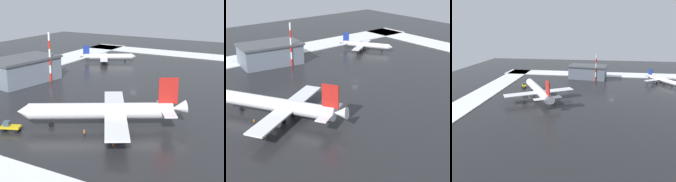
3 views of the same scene
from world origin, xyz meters
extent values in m
plane|color=#232326|center=(0.00, 0.00, 0.00)|extent=(240.00, 240.00, 0.00)
cube|color=white|center=(0.00, -50.00, 0.17)|extent=(152.00, 16.00, 0.33)
cube|color=white|center=(-67.00, 0.00, 0.17)|extent=(14.00, 116.00, 0.33)
cylinder|color=white|center=(36.80, 8.97, 4.00)|extent=(20.63, 31.61, 3.89)
cone|color=white|center=(46.12, -7.05, 4.00)|extent=(4.57, 4.23, 3.69)
cone|color=white|center=(27.36, 25.18, 4.69)|extent=(4.91, 5.19, 3.78)
cube|color=white|center=(43.18, 16.65, 3.66)|extent=(15.38, 11.83, 0.41)
cylinder|color=gray|center=(41.49, 15.01, 2.52)|extent=(3.93, 4.51, 2.29)
cube|color=white|center=(26.97, 7.21, 3.66)|extent=(15.38, 11.83, 0.41)
cylinder|color=gray|center=(29.23, 7.87, 2.52)|extent=(3.93, 4.51, 2.29)
cube|color=red|center=(28.74, 22.80, 8.92)|extent=(2.66, 4.16, 6.41)
cube|color=white|center=(31.82, 24.33, 4.46)|extent=(6.24, 5.33, 0.27)
cube|color=white|center=(25.89, 20.88, 4.46)|extent=(6.24, 5.33, 0.27)
cylinder|color=black|center=(42.84, -1.41, 2.29)|extent=(0.27, 0.27, 0.80)
cylinder|color=black|center=(42.84, -1.41, 0.63)|extent=(0.98, 1.29, 1.26)
cylinder|color=black|center=(37.25, 13.20, 2.29)|extent=(0.27, 0.27, 0.80)
cylinder|color=black|center=(37.25, 13.20, 0.63)|extent=(0.98, 1.29, 1.26)
cylinder|color=black|center=(32.90, 10.66, 2.29)|extent=(0.27, 0.27, 0.80)
cylinder|color=black|center=(32.90, 10.66, 0.63)|extent=(0.98, 1.29, 1.26)
cylinder|color=white|center=(-32.03, -28.15, 2.53)|extent=(13.30, 19.83, 2.46)
cone|color=white|center=(-38.08, -18.13, 2.53)|extent=(2.89, 2.69, 2.33)
cone|color=white|center=(-25.92, -38.30, 2.96)|extent=(3.12, 3.29, 2.39)
cube|color=white|center=(-35.99, -33.07, 2.31)|extent=(9.69, 7.57, 0.26)
cylinder|color=gray|center=(-34.94, -32.01, 1.59)|extent=(2.51, 2.85, 1.45)
cube|color=white|center=(-25.84, -26.95, 2.31)|extent=(9.69, 7.57, 0.26)
cylinder|color=gray|center=(-27.26, -27.39, 1.59)|extent=(2.51, 2.85, 1.45)
cube|color=navy|center=(-26.81, -36.82, 5.64)|extent=(1.72, 2.61, 4.05)
cube|color=white|center=(-28.74, -37.81, 2.82)|extent=(3.94, 3.40, 0.17)
cube|color=white|center=(-25.03, -35.57, 2.82)|extent=(3.94, 3.40, 0.17)
cylinder|color=black|center=(-35.95, -21.65, 1.45)|extent=(0.17, 0.17, 0.51)
cylinder|color=black|center=(-35.95, -21.65, 0.40)|extent=(0.63, 0.81, 0.79)
cylinder|color=black|center=(-32.28, -30.83, 1.45)|extent=(0.17, 0.17, 0.51)
cylinder|color=black|center=(-32.28, -30.83, 0.40)|extent=(0.63, 0.81, 0.79)
cylinder|color=black|center=(-29.55, -29.19, 1.45)|extent=(0.17, 0.17, 0.51)
cylinder|color=black|center=(-29.55, -29.19, 0.40)|extent=(0.63, 0.81, 0.79)
cube|color=gold|center=(49.61, -7.85, 1.15)|extent=(3.73, 5.09, 0.50)
cube|color=#3F5160|center=(49.94, -8.71, 1.95)|extent=(1.91, 1.85, 1.10)
cylinder|color=black|center=(51.12, -8.99, 0.45)|extent=(0.63, 0.95, 0.90)
cylinder|color=black|center=(49.28, -9.71, 0.45)|extent=(0.63, 0.95, 0.90)
cylinder|color=black|center=(49.94, -5.99, 0.45)|extent=(0.63, 0.95, 0.90)
cylinder|color=black|center=(48.09, -6.72, 0.45)|extent=(0.63, 0.95, 0.90)
cylinder|color=black|center=(32.13, 7.90, 0.42)|extent=(0.16, 0.16, 0.85)
cylinder|color=black|center=(32.33, 7.93, 0.42)|extent=(0.16, 0.16, 0.85)
cylinder|color=orange|center=(32.23, 7.92, 1.16)|extent=(0.36, 0.36, 0.62)
sphere|color=tan|center=(32.23, 7.92, 1.59)|extent=(0.24, 0.24, 0.24)
cylinder|color=black|center=(36.49, -9.48, 0.42)|extent=(0.16, 0.16, 0.85)
cylinder|color=black|center=(36.66, -9.59, 0.42)|extent=(0.16, 0.16, 0.85)
cylinder|color=orange|center=(36.57, -9.54, 1.16)|extent=(0.36, 0.36, 0.62)
sphere|color=tan|center=(36.57, -9.54, 1.59)|extent=(0.24, 0.24, 0.24)
cylinder|color=black|center=(43.81, 8.88, 0.42)|extent=(0.16, 0.16, 0.85)
cylinder|color=black|center=(43.76, 8.69, 0.42)|extent=(0.16, 0.16, 0.85)
cylinder|color=orange|center=(43.78, 8.79, 1.16)|extent=(0.36, 0.36, 0.62)
sphere|color=tan|center=(43.78, 8.79, 1.59)|extent=(0.24, 0.24, 0.24)
cylinder|color=red|center=(8.52, -29.09, 1.48)|extent=(0.70, 0.70, 2.95)
cylinder|color=white|center=(8.52, -29.09, 4.43)|extent=(0.70, 0.70, 2.95)
cylinder|color=red|center=(8.52, -29.09, 7.38)|extent=(0.70, 0.70, 2.95)
cylinder|color=white|center=(8.52, -29.09, 10.33)|extent=(0.70, 0.70, 2.95)
cylinder|color=red|center=(8.52, -29.09, 13.28)|extent=(0.70, 0.70, 2.95)
cylinder|color=white|center=(8.52, -29.09, 16.23)|extent=(0.70, 0.70, 2.95)
cube|color=slate|center=(13.82, -37.06, 4.00)|extent=(25.77, 17.31, 8.00)
cube|color=#4C4F54|center=(13.82, -37.06, 8.40)|extent=(26.90, 18.44, 0.80)
cone|color=orange|center=(31.37, 12.67, 0.28)|extent=(0.36, 0.36, 0.55)
cone|color=orange|center=(44.67, 16.77, 0.28)|extent=(0.36, 0.36, 0.55)
cone|color=orange|center=(34.98, 0.48, 0.28)|extent=(0.36, 0.36, 0.55)
camera|label=1|loc=(102.97, 48.91, 31.72)|focal=55.00mm
camera|label=2|loc=(77.77, 86.73, 42.91)|focal=55.00mm
camera|label=3|loc=(9.34, 109.62, 34.22)|focal=35.00mm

